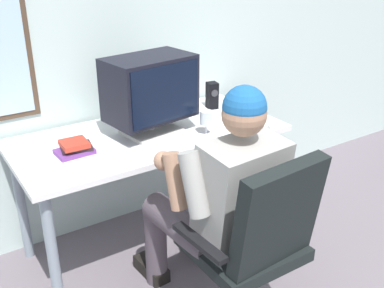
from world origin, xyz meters
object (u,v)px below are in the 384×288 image
Objects in this scene: office_chair at (258,238)px; person_seated at (219,196)px; desk at (150,147)px; desk_speaker at (212,95)px; wine_glass at (206,119)px; book_stack at (75,148)px; crt_monitor at (150,89)px.

person_seated reaches higher than office_chair.
desk is at bearing 92.45° from person_seated.
person_seated is (-0.02, 0.27, 0.08)m from office_chair.
person_seated is at bearing -123.14° from desk_speaker.
desk is 11.07× the size of wine_glass.
wine_glass is at bearing 62.57° from person_seated.
desk_speaker is at bearing 10.71° from book_stack.
wine_glass is at bearing -37.20° from crt_monitor.
wine_glass reaches higher than book_stack.
office_chair is 0.80m from wine_glass.
office_chair is 5.00× the size of book_stack.
desk is 1.25× the size of person_seated.
office_chair is at bearing -88.17° from crt_monitor.
person_seated reaches higher than crt_monitor.
person_seated is (0.03, -0.64, -0.02)m from desk.
desk is at bearing -164.55° from desk_speaker.
desk_speaker is at bearing 15.45° from desk.
crt_monitor is 3.72× the size of wine_glass.
office_chair is (0.04, -0.91, -0.10)m from desk.
office_chair is at bearing -87.27° from desk.
office_chair reaches higher than desk_speaker.
wine_glass is at bearing -12.22° from book_stack.
desk_speaker is (0.52, 0.79, 0.19)m from person_seated.
office_chair is 0.28m from person_seated.
crt_monitor is 0.52m from book_stack.
crt_monitor is (-0.01, 0.64, 0.37)m from person_seated.
desk is 7.90× the size of book_stack.
desk_speaker is (0.53, 0.15, -0.17)m from crt_monitor.
wine_glass is at bearing -36.21° from desk.
crt_monitor is at bearing 142.80° from wine_glass.
desk is at bearing 4.76° from book_stack.
office_chair is at bearing -60.61° from book_stack.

